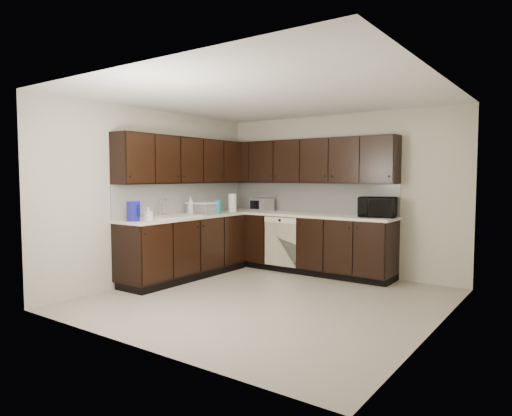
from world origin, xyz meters
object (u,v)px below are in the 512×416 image
(toaster_oven, at_px, (262,204))
(storage_bin, at_px, (203,208))
(sink, at_px, (170,221))
(microwave, at_px, (377,207))
(blue_pitcher, at_px, (133,211))

(toaster_oven, bearing_deg, storage_bin, -99.77)
(sink, height_order, microwave, microwave)
(microwave, relative_size, storage_bin, 1.19)
(microwave, bearing_deg, toaster_oven, 165.68)
(blue_pitcher, bearing_deg, toaster_oven, 86.22)
(blue_pitcher, bearing_deg, storage_bin, 96.41)
(storage_bin, bearing_deg, blue_pitcher, -88.20)
(sink, bearing_deg, blue_pitcher, -87.66)
(microwave, bearing_deg, sink, -158.44)
(microwave, relative_size, blue_pitcher, 1.99)
(microwave, distance_m, toaster_oven, 2.04)
(sink, height_order, blue_pitcher, same)
(microwave, relative_size, toaster_oven, 1.50)
(storage_bin, bearing_deg, sink, -88.72)
(sink, xyz_separation_m, microwave, (2.43, 1.75, 0.20))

